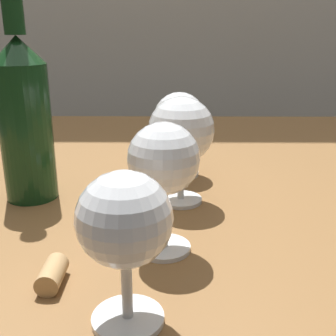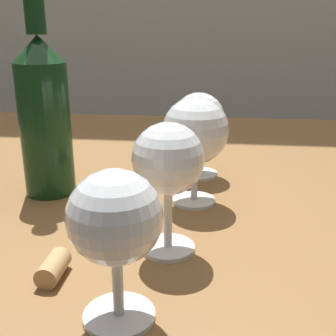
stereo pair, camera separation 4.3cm
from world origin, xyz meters
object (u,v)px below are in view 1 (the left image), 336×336
(wine_glass_pinot, at_px, (182,121))
(wine_glass_chardonnay, at_px, (168,162))
(wine_glass_port, at_px, (185,133))
(wine_bottle, at_px, (28,115))
(wine_glass_rose, at_px, (130,224))
(cork, at_px, (57,274))

(wine_glass_pinot, bearing_deg, wine_glass_chardonnay, -94.74)
(wine_glass_pinot, bearing_deg, wine_glass_port, -89.70)
(wine_glass_chardonnay, xyz_separation_m, wine_glass_pinot, (0.02, 0.24, -0.01))
(wine_glass_port, distance_m, wine_bottle, 0.21)
(wine_bottle, bearing_deg, wine_glass_port, -4.20)
(wine_glass_rose, height_order, wine_glass_pinot, wine_glass_pinot)
(wine_glass_pinot, xyz_separation_m, wine_bottle, (-0.21, -0.09, 0.03))
(wine_bottle, bearing_deg, wine_glass_chardonnay, -38.06)
(wine_glass_chardonnay, bearing_deg, cork, -147.34)
(cork, bearing_deg, wine_glass_rose, -33.81)
(wine_glass_rose, height_order, cork, wine_glass_rose)
(wine_glass_pinot, distance_m, cork, 0.34)
(wine_glass_chardonnay, bearing_deg, wine_glass_rose, -103.25)
(wine_glass_rose, distance_m, wine_glass_chardonnay, 0.12)
(wine_glass_chardonnay, xyz_separation_m, cork, (-0.10, -0.07, -0.09))
(wine_glass_chardonnay, xyz_separation_m, wine_bottle, (-0.19, 0.15, 0.02))
(wine_glass_rose, bearing_deg, wine_glass_pinot, 82.45)
(wine_glass_chardonnay, xyz_separation_m, wine_glass_port, (0.02, 0.13, -0.00))
(wine_glass_port, xyz_separation_m, wine_bottle, (-0.21, 0.02, 0.02))
(wine_glass_port, height_order, wine_bottle, wine_bottle)
(wine_glass_chardonnay, bearing_deg, wine_glass_port, 81.11)
(wine_glass_rose, relative_size, wine_bottle, 0.44)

